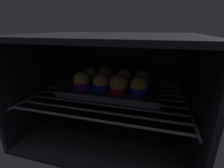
{
  "coord_description": "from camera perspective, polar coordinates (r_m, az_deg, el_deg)",
  "views": [
    {
      "loc": [
        16.04,
        -33.05,
        37.71
      ],
      "look_at": [
        0.0,
        23.73,
        17.07
      ],
      "focal_mm": 26.07,
      "sensor_mm": 36.0,
      "label": 1
    }
  ],
  "objects": [
    {
      "name": "muffin_row1_col2",
      "position": [
        0.65,
        4.25,
        1.88
      ],
      "size": [
        6.47,
        6.47,
        7.2
      ],
      "color": "#1928B7",
      "rests_on": "baking_tray"
    },
    {
      "name": "baking_tray",
      "position": [
        0.63,
        0.0,
        -2.03
      ],
      "size": [
        35.98,
        21.69,
        2.2
      ],
      "color": "#4C4C51",
      "rests_on": "oven_rack"
    },
    {
      "name": "muffin_row0_col0",
      "position": [
        0.63,
        -10.6,
        0.84
      ],
      "size": [
        6.17,
        6.17,
        6.89
      ],
      "color": "#7A238C",
      "rests_on": "baking_tray"
    },
    {
      "name": "muffin_row1_col3",
      "position": [
        0.63,
        10.2,
        1.13
      ],
      "size": [
        6.17,
        6.17,
        6.98
      ],
      "color": "#7A238C",
      "rests_on": "baking_tray"
    },
    {
      "name": "muffin_row1_col1",
      "position": [
        0.66,
        -2.37,
        2.78
      ],
      "size": [
        6.51,
        6.51,
        8.29
      ],
      "color": "#1928B7",
      "rests_on": "baking_tray"
    },
    {
      "name": "muffin_row0_col1",
      "position": [
        0.6,
        -4.0,
        0.15
      ],
      "size": [
        6.17,
        6.17,
        6.84
      ],
      "color": "#1928B7",
      "rests_on": "baking_tray"
    },
    {
      "name": "muffin_row0_col2",
      "position": [
        0.58,
        2.25,
        -0.32
      ],
      "size": [
        6.72,
        6.72,
        7.05
      ],
      "color": "red",
      "rests_on": "baking_tray"
    },
    {
      "name": "oven_cavity",
      "position": [
        0.65,
        0.61,
        0.65
      ],
      "size": [
        59.0,
        47.0,
        37.0
      ],
      "color": "black",
      "rests_on": "ground"
    },
    {
      "name": "muffin_row1_col0",
      "position": [
        0.69,
        -7.61,
        2.79
      ],
      "size": [
        6.17,
        6.17,
        6.91
      ],
      "color": "#0C8C84",
      "rests_on": "baking_tray"
    },
    {
      "name": "oven_rack",
      "position": [
        0.62,
        -0.43,
        -3.53
      ],
      "size": [
        54.8,
        42.0,
        0.8
      ],
      "color": "#51515B",
      "rests_on": "oven_cavity"
    },
    {
      "name": "muffin_row0_col3",
      "position": [
        0.57,
        9.54,
        -0.96
      ],
      "size": [
        6.26,
        6.26,
        6.87
      ],
      "color": "#1928B7",
      "rests_on": "baking_tray"
    }
  ]
}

